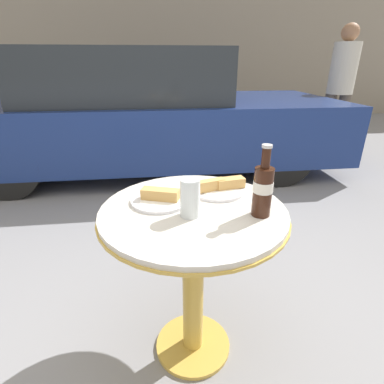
% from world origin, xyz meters
% --- Properties ---
extents(ground_plane, '(30.00, 30.00, 0.00)m').
position_xyz_m(ground_plane, '(0.00, 0.00, 0.00)').
color(ground_plane, gray).
extents(building_facade, '(16.00, 0.24, 4.50)m').
position_xyz_m(building_facade, '(0.00, 6.17, 2.25)').
color(building_facade, gray).
rests_on(building_facade, ground_plane).
extents(bistro_table, '(0.70, 0.70, 0.71)m').
position_xyz_m(bistro_table, '(0.00, 0.00, 0.55)').
color(bistro_table, gold).
rests_on(bistro_table, ground_plane).
extents(cola_bottle_left, '(0.07, 0.07, 0.25)m').
position_xyz_m(cola_bottle_left, '(0.23, -0.08, 0.81)').
color(cola_bottle_left, '#33190F').
rests_on(cola_bottle_left, bistro_table).
extents(drinking_glass, '(0.07, 0.07, 0.14)m').
position_xyz_m(drinking_glass, '(-0.02, -0.05, 0.78)').
color(drinking_glass, silver).
rests_on(drinking_glass, bistro_table).
extents(lunch_plate_near, '(0.23, 0.23, 0.05)m').
position_xyz_m(lunch_plate_near, '(-0.12, 0.07, 0.73)').
color(lunch_plate_near, white).
rests_on(lunch_plate_near, bistro_table).
extents(lunch_plate_far, '(0.23, 0.23, 0.06)m').
position_xyz_m(lunch_plate_far, '(0.13, 0.14, 0.73)').
color(lunch_plate_far, white).
rests_on(lunch_plate_far, bistro_table).
extents(parked_car, '(4.32, 1.79, 1.33)m').
position_xyz_m(parked_car, '(-0.23, 2.66, 0.63)').
color(parked_car, navy).
rests_on(parked_car, ground_plane).
extents(pedestrian, '(0.34, 0.34, 1.65)m').
position_xyz_m(pedestrian, '(2.41, 3.05, 0.93)').
color(pedestrian, brown).
rests_on(pedestrian, ground_plane).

